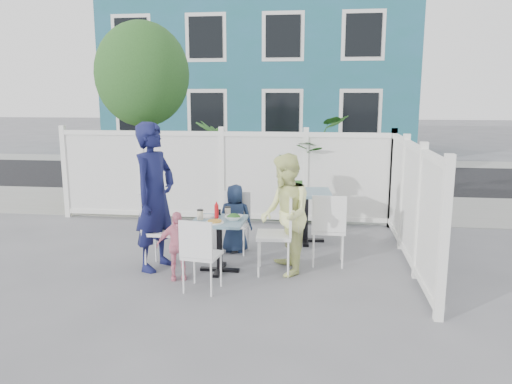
# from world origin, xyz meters

# --- Properties ---
(ground) EXTENTS (80.00, 80.00, 0.00)m
(ground) POSITION_xyz_m (0.00, 0.00, 0.00)
(ground) COLOR slate
(near_sidewalk) EXTENTS (24.00, 2.60, 0.01)m
(near_sidewalk) POSITION_xyz_m (0.00, 3.80, 0.01)
(near_sidewalk) COLOR gray
(near_sidewalk) RESTS_ON ground
(street) EXTENTS (24.00, 5.00, 0.01)m
(street) POSITION_xyz_m (0.00, 7.50, 0.00)
(street) COLOR black
(street) RESTS_ON ground
(far_sidewalk) EXTENTS (24.00, 1.60, 0.01)m
(far_sidewalk) POSITION_xyz_m (0.00, 10.60, 0.01)
(far_sidewalk) COLOR gray
(far_sidewalk) RESTS_ON ground
(building) EXTENTS (11.00, 6.00, 6.00)m
(building) POSITION_xyz_m (-0.50, 14.00, 3.00)
(building) COLOR #1F6267
(building) RESTS_ON ground
(fence_back) EXTENTS (5.86, 0.08, 1.60)m
(fence_back) POSITION_xyz_m (0.10, 2.40, 0.78)
(fence_back) COLOR white
(fence_back) RESTS_ON ground
(fence_right) EXTENTS (0.08, 3.66, 1.60)m
(fence_right) POSITION_xyz_m (3.00, 0.60, 0.78)
(fence_right) COLOR white
(fence_right) RESTS_ON ground
(tree) EXTENTS (1.80, 1.62, 3.59)m
(tree) POSITION_xyz_m (-1.60, 3.30, 2.59)
(tree) COLOR #382316
(tree) RESTS_ON ground
(utility_cabinet) EXTENTS (0.69, 0.50, 1.24)m
(utility_cabinet) POSITION_xyz_m (-2.26, 4.00, 0.62)
(utility_cabinet) COLOR gold
(utility_cabinet) RESTS_ON ground
(potted_shrub_a) EXTENTS (0.97, 0.97, 1.73)m
(potted_shrub_a) POSITION_xyz_m (-0.15, 3.10, 0.87)
(potted_shrub_a) COLOR #224A1C
(potted_shrub_a) RESTS_ON ground
(potted_shrub_b) EXTENTS (1.98, 2.10, 1.86)m
(potted_shrub_b) POSITION_xyz_m (1.45, 3.00, 0.93)
(potted_shrub_b) COLOR #224A1C
(potted_shrub_b) RESTS_ON ground
(main_table) EXTENTS (0.66, 0.66, 0.68)m
(main_table) POSITION_xyz_m (0.55, -0.08, 0.53)
(main_table) COLOR #476985
(main_table) RESTS_ON ground
(spare_table) EXTENTS (0.80, 0.80, 0.79)m
(spare_table) POSITION_xyz_m (1.59, 1.36, 0.61)
(spare_table) COLOR #476985
(spare_table) RESTS_ON ground
(chair_left) EXTENTS (0.45, 0.47, 1.01)m
(chair_left) POSITION_xyz_m (-0.29, -0.03, 0.59)
(chair_left) COLOR white
(chair_left) RESTS_ON ground
(chair_right) EXTENTS (0.47, 0.48, 1.00)m
(chair_right) POSITION_xyz_m (1.32, -0.02, 0.58)
(chair_right) COLOR white
(chair_right) RESTS_ON ground
(chair_back) EXTENTS (0.41, 0.40, 0.85)m
(chair_back) POSITION_xyz_m (0.61, 0.79, 0.50)
(chair_back) COLOR white
(chair_back) RESTS_ON ground
(chair_near) EXTENTS (0.45, 0.43, 0.86)m
(chair_near) POSITION_xyz_m (0.46, -0.80, 0.50)
(chair_near) COLOR white
(chair_near) RESTS_ON ground
(chair_spare) EXTENTS (0.44, 0.42, 0.96)m
(chair_spare) POSITION_xyz_m (1.92, 0.30, 0.56)
(chair_spare) COLOR white
(chair_spare) RESTS_ON ground
(man) EXTENTS (0.65, 0.80, 1.90)m
(man) POSITION_xyz_m (-0.29, -0.05, 0.95)
(man) COLOR #131743
(man) RESTS_ON ground
(woman) EXTENTS (0.75, 0.86, 1.52)m
(woman) POSITION_xyz_m (1.37, -0.03, 0.76)
(woman) COLOR #E9F94F
(woman) RESTS_ON ground
(boy) EXTENTS (0.48, 0.31, 0.98)m
(boy) POSITION_xyz_m (0.61, 0.74, 0.49)
(boy) COLOR #1A2948
(boy) RESTS_ON ground
(toddler) EXTENTS (0.54, 0.34, 0.85)m
(toddler) POSITION_xyz_m (0.09, -0.41, 0.42)
(toddler) COLOR pink
(toddler) RESTS_ON ground
(plate_main) EXTENTS (0.23, 0.23, 0.01)m
(plate_main) POSITION_xyz_m (0.53, -0.25, 0.69)
(plate_main) COLOR white
(plate_main) RESTS_ON main_table
(plate_side) EXTENTS (0.22, 0.22, 0.01)m
(plate_side) POSITION_xyz_m (0.35, 0.03, 0.69)
(plate_side) COLOR white
(plate_side) RESTS_ON main_table
(salad_bowl) EXTENTS (0.22, 0.22, 0.05)m
(salad_bowl) POSITION_xyz_m (0.73, -0.07, 0.71)
(salad_bowl) COLOR white
(salad_bowl) RESTS_ON main_table
(coffee_cup_a) EXTENTS (0.08, 0.08, 0.12)m
(coffee_cup_a) POSITION_xyz_m (0.31, -0.11, 0.74)
(coffee_cup_a) COLOR beige
(coffee_cup_a) RESTS_ON main_table
(coffee_cup_b) EXTENTS (0.07, 0.07, 0.11)m
(coffee_cup_b) POSITION_xyz_m (0.62, 0.13, 0.73)
(coffee_cup_b) COLOR beige
(coffee_cup_b) RESTS_ON main_table
(ketchup_bottle) EXTENTS (0.05, 0.05, 0.17)m
(ketchup_bottle) POSITION_xyz_m (0.50, -0.01, 0.77)
(ketchup_bottle) COLOR red
(ketchup_bottle) RESTS_ON main_table
(salt_shaker) EXTENTS (0.03, 0.03, 0.06)m
(salt_shaker) POSITION_xyz_m (0.45, 0.18, 0.71)
(salt_shaker) COLOR white
(salt_shaker) RESTS_ON main_table
(pepper_shaker) EXTENTS (0.03, 0.03, 0.08)m
(pepper_shaker) POSITION_xyz_m (0.50, 0.16, 0.72)
(pepper_shaker) COLOR black
(pepper_shaker) RESTS_ON main_table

